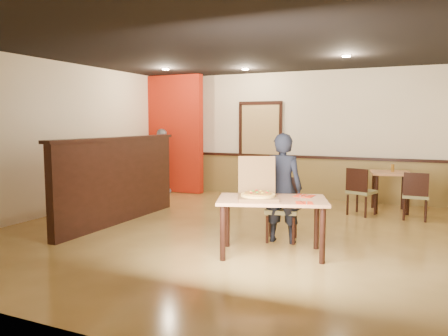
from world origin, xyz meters
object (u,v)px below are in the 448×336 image
(side_chair_right, at_px, (416,194))
(condiment, at_px, (393,168))
(side_table, at_px, (390,181))
(side_chair_left, at_px, (360,190))
(diner, at_px, (282,188))
(pizza_box, at_px, (258,193))
(diner_chair, at_px, (282,206))
(passerby, at_px, (161,161))
(main_table, at_px, (272,207))

(side_chair_right, height_order, condiment, condiment)
(side_chair_right, distance_m, side_table, 0.77)
(side_chair_left, height_order, diner, diner)
(pizza_box, distance_m, condiment, 3.86)
(diner, bearing_deg, diner_chair, -78.46)
(side_chair_right, bearing_deg, side_chair_left, -0.52)
(diner, distance_m, passerby, 4.83)
(diner_chair, bearing_deg, diner, -85.71)
(passerby, distance_m, condiment, 5.12)
(side_chair_right, relative_size, passerby, 0.55)
(condiment, bearing_deg, main_table, -108.87)
(main_table, bearing_deg, passerby, 118.93)
(main_table, bearing_deg, condiment, 52.15)
(side_chair_left, distance_m, side_chair_right, 0.92)
(diner_chair, bearing_deg, side_chair_right, 40.06)
(diner, bearing_deg, main_table, 91.10)
(side_chair_left, relative_size, passerby, 0.57)
(side_chair_left, relative_size, side_chair_right, 1.04)
(side_chair_left, xyz_separation_m, pizza_box, (-0.89, -2.97, 0.32))
(side_chair_left, height_order, side_table, side_chair_left)
(side_table, bearing_deg, side_chair_left, -127.75)
(passerby, xyz_separation_m, condiment, (5.12, 0.01, 0.06))
(diner_chair, relative_size, pizza_box, 1.24)
(side_chair_right, height_order, diner, diner)
(diner, distance_m, condiment, 3.19)
(condiment, bearing_deg, pizza_box, -111.06)
(diner_chair, relative_size, diner, 0.58)
(side_chair_left, bearing_deg, diner_chair, 90.06)
(diner_chair, height_order, diner, diner)
(side_chair_right, height_order, pizza_box, pizza_box)
(side_chair_right, distance_m, diner, 2.86)
(side_table, bearing_deg, condiment, 43.24)
(side_chair_right, relative_size, side_table, 1.02)
(side_table, relative_size, pizza_box, 1.14)
(diner_chair, height_order, side_chair_left, diner_chair)
(main_table, bearing_deg, side_chair_left, 57.28)
(side_chair_left, bearing_deg, side_chair_right, -159.56)
(side_chair_right, xyz_separation_m, passerby, (-5.54, 0.62, 0.31))
(main_table, relative_size, diner_chair, 1.72)
(side_chair_right, bearing_deg, condiment, -56.89)
(diner_chair, xyz_separation_m, side_chair_left, (0.80, 2.15, -0.01))
(diner, bearing_deg, condiment, -117.27)
(passerby, xyz_separation_m, pizza_box, (3.73, -3.59, 0.03))
(side_chair_left, relative_size, side_table, 1.06)
(pizza_box, bearing_deg, diner, 56.49)
(side_chair_left, bearing_deg, diner, 92.09)
(diner, distance_m, pizza_box, 0.69)
(side_table, height_order, passerby, passerby)
(diner_chair, distance_m, side_table, 3.04)
(diner_chair, xyz_separation_m, condiment, (1.30, 2.79, 0.34))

